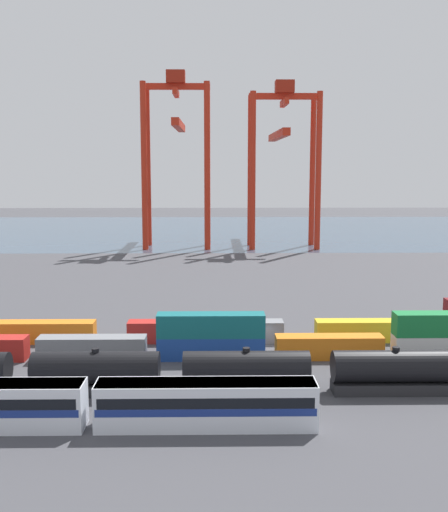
{
  "coord_description": "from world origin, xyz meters",
  "views": [
    {
      "loc": [
        -5.9,
        -72.24,
        21.62
      ],
      "look_at": [
        -4.42,
        23.65,
        7.72
      ],
      "focal_mm": 43.89,
      "sensor_mm": 36.0,
      "label": 1
    }
  ],
  "objects_px": {
    "gantry_crane_west": "(177,143)",
    "passenger_train": "(90,403)",
    "freight_tank_row": "(246,372)",
    "gantry_crane_central": "(282,148)",
    "shipping_container_4": "(329,347)",
    "shipping_container_13": "(364,331)",
    "shipping_container_2": "(211,347)"
  },
  "relations": [
    {
      "from": "passenger_train",
      "to": "gantry_crane_central",
      "type": "relative_size",
      "value": 0.87
    },
    {
      "from": "shipping_container_4",
      "to": "gantry_crane_central",
      "type": "distance_m",
      "value": 104.23
    },
    {
      "from": "passenger_train",
      "to": "shipping_container_4",
      "type": "height_order",
      "value": "passenger_train"
    },
    {
      "from": "shipping_container_2",
      "to": "shipping_container_4",
      "type": "bearing_deg",
      "value": 0.0
    },
    {
      "from": "shipping_container_2",
      "to": "gantry_crane_west",
      "type": "distance_m",
      "value": 103.72
    },
    {
      "from": "shipping_container_4",
      "to": "passenger_train",
      "type": "bearing_deg",
      "value": -141.22
    },
    {
      "from": "shipping_container_2",
      "to": "shipping_container_13",
      "type": "bearing_deg",
      "value": 20.05
    },
    {
      "from": "passenger_train",
      "to": "shipping_container_13",
      "type": "xyz_separation_m",
      "value": [
        28.93,
        25.63,
        -0.84
      ]
    },
    {
      "from": "freight_tank_row",
      "to": "gantry_crane_central",
      "type": "bearing_deg",
      "value": 82.27
    },
    {
      "from": "shipping_container_13",
      "to": "gantry_crane_west",
      "type": "xyz_separation_m",
      "value": [
        -28.46,
        92.93,
        26.35
      ]
    },
    {
      "from": "freight_tank_row",
      "to": "gantry_crane_central",
      "type": "relative_size",
      "value": 1.6
    },
    {
      "from": "gantry_crane_central",
      "to": "shipping_container_4",
      "type": "bearing_deg",
      "value": -92.99
    },
    {
      "from": "freight_tank_row",
      "to": "shipping_container_4",
      "type": "height_order",
      "value": "freight_tank_row"
    },
    {
      "from": "passenger_train",
      "to": "shipping_container_4",
      "type": "distance_m",
      "value": 29.85
    },
    {
      "from": "gantry_crane_west",
      "to": "passenger_train",
      "type": "bearing_deg",
      "value": -90.23
    },
    {
      "from": "passenger_train",
      "to": "shipping_container_13",
      "type": "bearing_deg",
      "value": 41.54
    },
    {
      "from": "passenger_train",
      "to": "freight_tank_row",
      "type": "distance_m",
      "value": 15.42
    },
    {
      "from": "passenger_train",
      "to": "shipping_container_13",
      "type": "distance_m",
      "value": 38.66
    },
    {
      "from": "gantry_crane_west",
      "to": "gantry_crane_central",
      "type": "height_order",
      "value": "gantry_crane_west"
    },
    {
      "from": "shipping_container_13",
      "to": "gantry_crane_central",
      "type": "relative_size",
      "value": 0.28
    },
    {
      "from": "gantry_crane_west",
      "to": "shipping_container_2",
      "type": "bearing_deg",
      "value": -84.61
    },
    {
      "from": "shipping_container_13",
      "to": "gantry_crane_central",
      "type": "distance_m",
      "value": 97.38
    },
    {
      "from": "freight_tank_row",
      "to": "gantry_crane_central",
      "type": "height_order",
      "value": "gantry_crane_central"
    },
    {
      "from": "shipping_container_2",
      "to": "gantry_crane_central",
      "type": "xyz_separation_m",
      "value": [
        18.63,
        101.04,
        25.07
      ]
    },
    {
      "from": "gantry_crane_west",
      "to": "shipping_container_13",
      "type": "bearing_deg",
      "value": -72.97
    },
    {
      "from": "gantry_crane_west",
      "to": "gantry_crane_central",
      "type": "relative_size",
      "value": 1.06
    },
    {
      "from": "freight_tank_row",
      "to": "shipping_container_4",
      "type": "distance_m",
      "value": 14.8
    },
    {
      "from": "freight_tank_row",
      "to": "gantry_crane_west",
      "type": "bearing_deg",
      "value": 96.62
    },
    {
      "from": "freight_tank_row",
      "to": "gantry_crane_central",
      "type": "xyz_separation_m",
      "value": [
        15.21,
        111.97,
        24.22
      ]
    },
    {
      "from": "shipping_container_2",
      "to": "shipping_container_13",
      "type": "height_order",
      "value": "same"
    },
    {
      "from": "passenger_train",
      "to": "gantry_crane_west",
      "type": "relative_size",
      "value": 0.82
    },
    {
      "from": "shipping_container_2",
      "to": "gantry_crane_west",
      "type": "bearing_deg",
      "value": 95.39
    }
  ]
}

